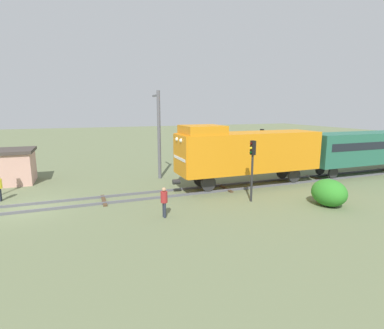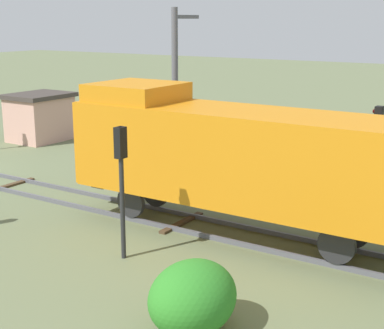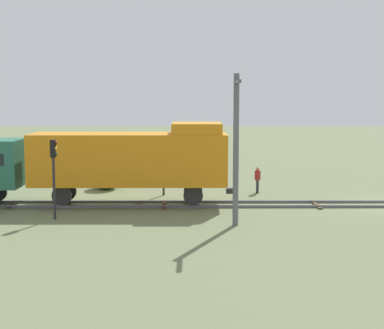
% 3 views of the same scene
% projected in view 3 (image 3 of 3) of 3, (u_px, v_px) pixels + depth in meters
% --- Properties ---
extents(locomotive, '(2.90, 11.60, 4.60)m').
position_uv_depth(locomotive, '(132.00, 158.00, 33.46)').
color(locomotive, orange).
rests_on(locomotive, railway_track).
extents(traffic_signal_mid, '(0.32, 0.34, 3.95)m').
position_uv_depth(traffic_signal_mid, '(164.00, 152.00, 36.84)').
color(traffic_signal_mid, '#262628').
rests_on(traffic_signal_mid, ground).
extents(traffic_signal_far, '(0.32, 0.34, 4.10)m').
position_uv_depth(traffic_signal_far, '(54.00, 164.00, 29.86)').
color(traffic_signal_far, '#262628').
rests_on(traffic_signal_far, ground).
extents(worker_by_signal, '(0.38, 0.38, 1.70)m').
position_uv_depth(worker_by_signal, '(258.00, 178.00, 37.87)').
color(worker_by_signal, '#262B38').
rests_on(worker_by_signal, ground).
extents(catenary_mast, '(1.94, 0.28, 7.38)m').
position_uv_depth(catenary_mast, '(236.00, 146.00, 28.30)').
color(catenary_mast, '#595960').
rests_on(catenary_mast, ground).
extents(bush_near, '(2.29, 1.87, 1.66)m').
position_uv_depth(bush_near, '(106.00, 177.00, 39.48)').
color(bush_near, '#2F8126').
rests_on(bush_near, ground).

